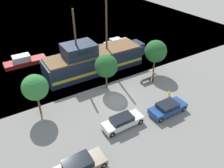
# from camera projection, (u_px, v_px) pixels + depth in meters

# --- Properties ---
(ground_plane) EXTENTS (160.00, 160.00, 0.00)m
(ground_plane) POSITION_uv_depth(u_px,v_px,m) (116.00, 100.00, 29.07)
(ground_plane) COLOR gray
(water_surface) EXTENTS (80.00, 80.00, 0.00)m
(water_surface) POSITION_uv_depth(u_px,v_px,m) (31.00, 17.00, 60.38)
(water_surface) COLOR teal
(water_surface) RESTS_ON ground
(pirate_ship) EXTENTS (17.20, 4.67, 11.44)m
(pirate_ship) POSITION_uv_depth(u_px,v_px,m) (93.00, 60.00, 34.65)
(pirate_ship) COLOR #192338
(pirate_ship) RESTS_ON water_surface
(moored_boat_dockside) EXTENTS (6.93, 2.27, 1.70)m
(moored_boat_dockside) POSITION_uv_depth(u_px,v_px,m) (24.00, 61.00, 37.15)
(moored_boat_dockside) COLOR maroon
(moored_boat_dockside) RESTS_ON water_surface
(moored_boat_outer) EXTENTS (5.29, 1.85, 1.68)m
(moored_boat_outer) POSITION_uv_depth(u_px,v_px,m) (117.00, 43.00, 43.46)
(moored_boat_outer) COLOR #B7B2A8
(moored_boat_outer) RESTS_ON water_surface
(parked_car_curb_front) EXTENTS (4.81, 1.77, 1.40)m
(parked_car_curb_front) POSITION_uv_depth(u_px,v_px,m) (123.00, 121.00, 24.61)
(parked_car_curb_front) COLOR white
(parked_car_curb_front) RESTS_ON ground_plane
(parked_car_curb_mid) EXTENTS (4.96, 1.99, 1.40)m
(parked_car_curb_mid) POSITION_uv_depth(u_px,v_px,m) (79.00, 166.00, 19.80)
(parked_car_curb_mid) COLOR #7F705B
(parked_car_curb_mid) RESTS_ON ground_plane
(parked_car_curb_rear) EXTENTS (4.79, 2.00, 1.45)m
(parked_car_curb_rear) POSITION_uv_depth(u_px,v_px,m) (168.00, 108.00, 26.57)
(parked_car_curb_rear) COLOR navy
(parked_car_curb_rear) RESTS_ON ground_plane
(fire_hydrant) EXTENTS (0.42, 0.25, 0.76)m
(fire_hydrant) POSITION_uv_depth(u_px,v_px,m) (169.00, 93.00, 29.60)
(fire_hydrant) COLOR yellow
(fire_hydrant) RESTS_ON ground_plane
(bench_promenade_east) EXTENTS (1.73, 0.45, 0.85)m
(bench_promenade_east) POSITION_uv_depth(u_px,v_px,m) (146.00, 80.00, 32.43)
(bench_promenade_east) COLOR #4C4742
(bench_promenade_east) RESTS_ON ground_plane
(pedestrian_walking_near) EXTENTS (0.32, 0.32, 1.67)m
(pedestrian_walking_near) POSITION_uv_depth(u_px,v_px,m) (153.00, 77.00, 32.28)
(pedestrian_walking_near) COLOR #232838
(pedestrian_walking_near) RESTS_ON ground_plane
(tree_row_east) EXTENTS (3.06, 3.06, 5.26)m
(tree_row_east) POSITION_uv_depth(u_px,v_px,m) (35.00, 88.00, 24.94)
(tree_row_east) COLOR brown
(tree_row_east) RESTS_ON ground_plane
(tree_row_mideast) EXTENTS (3.20, 3.20, 5.12)m
(tree_row_mideast) POSITION_uv_depth(u_px,v_px,m) (106.00, 66.00, 29.62)
(tree_row_mideast) COLOR brown
(tree_row_mideast) RESTS_ON ground_plane
(tree_row_midwest) EXTENTS (3.39, 3.39, 5.37)m
(tree_row_midwest) POSITION_uv_depth(u_px,v_px,m) (156.00, 51.00, 33.18)
(tree_row_midwest) COLOR brown
(tree_row_midwest) RESTS_ON ground_plane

